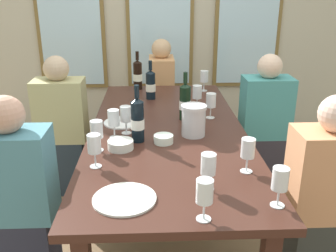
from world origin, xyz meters
TOP-DOWN VIEW (x-y plane):
  - ground_plane at (0.00, 0.00)m, footprint 12.00×12.00m
  - dining_table at (0.00, 0.00)m, footprint 0.97×2.15m
  - white_plate_0 at (-0.29, 0.11)m, footprint 0.25×0.25m
  - white_plate_1 at (-0.22, -0.84)m, footprint 0.27×0.27m
  - metal_pitcher at (0.15, -0.12)m, footprint 0.16×0.16m
  - wine_bottle_0 at (-0.18, -0.20)m, footprint 0.08×0.08m
  - wine_bottle_1 at (0.13, 0.17)m, footprint 0.08×0.08m
  - wine_bottle_2 at (-0.11, 0.67)m, footprint 0.08×0.08m
  - wine_bottle_3 at (-0.22, 0.98)m, footprint 0.08×0.08m
  - tasting_bowl_0 at (-0.27, -0.30)m, footprint 0.14×0.14m
  - tasting_bowl_1 at (-0.03, -0.23)m, footprint 0.11×0.11m
  - wine_glass_0 at (0.10, -1.00)m, footprint 0.07×0.07m
  - wine_glass_1 at (-0.26, -0.07)m, footprint 0.07×0.07m
  - wine_glass_2 at (0.35, 0.89)m, footprint 0.07×0.07m
  - wine_glass_3 at (0.15, -0.77)m, footprint 0.07×0.07m
  - wine_glass_4 at (0.42, -0.91)m, footprint 0.07×0.07m
  - wine_glass_5 at (0.23, 0.40)m, footprint 0.07×0.07m
  - wine_glass_6 at (-0.38, -0.52)m, footprint 0.07×0.07m
  - wine_glass_7 at (-0.40, -0.32)m, footprint 0.07×0.07m
  - wine_glass_8 at (-0.32, -0.14)m, footprint 0.07×0.07m
  - wine_glass_9 at (0.30, 0.19)m, footprint 0.07×0.07m
  - wine_glass_10 at (0.36, -0.61)m, footprint 0.07×0.07m
  - seated_person_0 at (-0.80, -0.50)m, footprint 0.38×0.24m
  - seated_person_1 at (0.80, -0.56)m, footprint 0.38×0.24m
  - seated_person_2 at (-0.80, 0.56)m, footprint 0.38×0.24m
  - seated_person_3 at (0.80, 0.56)m, footprint 0.38×0.24m
  - seated_person_4 at (0.00, 1.43)m, footprint 0.24×0.38m

SIDE VIEW (x-z plane):
  - ground_plane at x=0.00m, z-range 0.00..0.00m
  - seated_person_0 at x=-0.80m, z-range -0.03..1.08m
  - seated_person_1 at x=0.80m, z-range -0.03..1.08m
  - seated_person_2 at x=-0.80m, z-range -0.03..1.08m
  - seated_person_3 at x=0.80m, z-range -0.03..1.08m
  - seated_person_4 at x=0.00m, z-range -0.03..1.08m
  - dining_table at x=0.00m, z-range 0.30..1.04m
  - white_plate_0 at x=-0.29m, z-range 0.74..0.75m
  - white_plate_1 at x=-0.22m, z-range 0.74..0.75m
  - tasting_bowl_1 at x=-0.03m, z-range 0.74..0.79m
  - tasting_bowl_0 at x=-0.27m, z-range 0.74..0.79m
  - metal_pitcher at x=0.15m, z-range 0.74..0.93m
  - wine_bottle_2 at x=-0.11m, z-range 0.70..1.01m
  - wine_glass_1 at x=-0.26m, z-range 0.77..0.94m
  - wine_glass_7 at x=-0.40m, z-range 0.77..0.94m
  - wine_glass_4 at x=0.42m, z-range 0.77..0.94m
  - wine_glass_5 at x=0.23m, z-range 0.77..0.94m
  - wine_glass_6 at x=-0.38m, z-range 0.77..0.94m
  - wine_glass_0 at x=0.10m, z-range 0.77..0.95m
  - wine_glass_2 at x=0.35m, z-range 0.77..0.95m
  - wine_glass_3 at x=0.15m, z-range 0.77..0.95m
  - wine_glass_8 at x=-0.32m, z-range 0.77..0.95m
  - wine_glass_9 at x=0.30m, z-range 0.77..0.95m
  - wine_glass_10 at x=0.36m, z-range 0.77..0.95m
  - wine_bottle_1 at x=0.13m, z-range 0.70..1.03m
  - wine_bottle_3 at x=-0.22m, z-range 0.70..1.03m
  - wine_bottle_0 at x=-0.18m, z-range 0.70..1.04m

